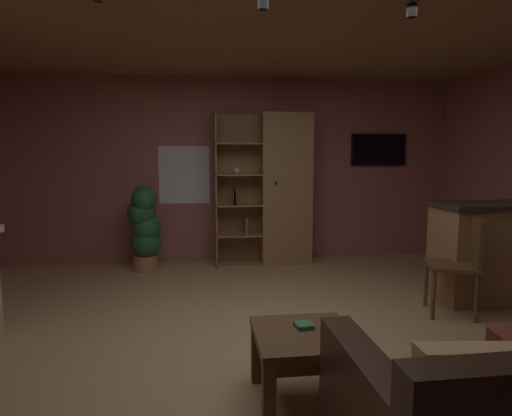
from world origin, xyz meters
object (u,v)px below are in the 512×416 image
object	(u,v)px
kitchen_bar_counter	(509,251)
coffee_table	(304,347)
potted_floor_plant	(145,228)
bookshelf_cabinet	(279,190)
table_book_0	(304,325)
dining_chair	(461,259)
wall_mounted_tv	(378,150)

from	to	relation	value
kitchen_bar_counter	coffee_table	size ratio (longest dim) A/B	2.64
coffee_table	potted_floor_plant	size ratio (longest dim) A/B	0.54
coffee_table	potted_floor_plant	distance (m)	3.46
bookshelf_cabinet	potted_floor_plant	xyz separation A→B (m)	(-1.79, -0.17, -0.46)
table_book_0	dining_chair	world-z (taller)	dining_chair
bookshelf_cabinet	kitchen_bar_counter	size ratio (longest dim) A/B	1.31
bookshelf_cabinet	wall_mounted_tv	size ratio (longest dim) A/B	2.54
kitchen_bar_counter	wall_mounted_tv	xyz separation A→B (m)	(-0.58, 2.02, 1.06)
table_book_0	potted_floor_plant	distance (m)	3.40
kitchen_bar_counter	potted_floor_plant	world-z (taller)	potted_floor_plant
potted_floor_plant	wall_mounted_tv	bearing A→B (deg)	6.58
potted_floor_plant	wall_mounted_tv	size ratio (longest dim) A/B	1.36
table_book_0	dining_chair	bearing A→B (deg)	32.59
bookshelf_cabinet	table_book_0	distance (m)	3.37
bookshelf_cabinet	potted_floor_plant	size ratio (longest dim) A/B	1.87
kitchen_bar_counter	dining_chair	world-z (taller)	kitchen_bar_counter
kitchen_bar_counter	wall_mounted_tv	bearing A→B (deg)	106.03
dining_chair	potted_floor_plant	distance (m)	3.69
table_book_0	potted_floor_plant	size ratio (longest dim) A/B	0.09
coffee_table	potted_floor_plant	bearing A→B (deg)	112.63
potted_floor_plant	table_book_0	bearing A→B (deg)	-66.66
dining_chair	wall_mounted_tv	world-z (taller)	wall_mounted_tv
kitchen_bar_counter	coffee_table	bearing A→B (deg)	-148.53
coffee_table	dining_chair	world-z (taller)	dining_chair
coffee_table	table_book_0	bearing A→B (deg)	77.74
bookshelf_cabinet	kitchen_bar_counter	bearing A→B (deg)	-41.12
bookshelf_cabinet	coffee_table	world-z (taller)	bookshelf_cabinet
coffee_table	dining_chair	size ratio (longest dim) A/B	0.64
table_book_0	dining_chair	xyz separation A→B (m)	(1.76, 1.13, 0.08)
potted_floor_plant	wall_mounted_tv	distance (m)	3.46
wall_mounted_tv	potted_floor_plant	bearing A→B (deg)	-173.42
coffee_table	dining_chair	bearing A→B (deg)	33.99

